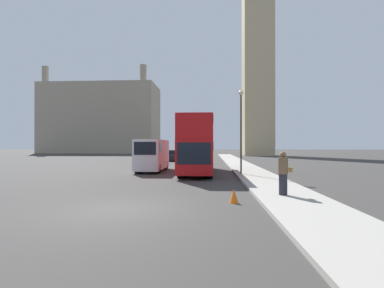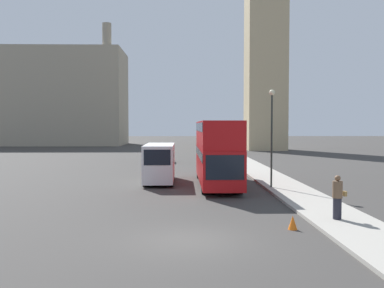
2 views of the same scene
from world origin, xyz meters
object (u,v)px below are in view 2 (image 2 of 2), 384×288
red_double_decker_bus (217,150)px  white_van (160,162)px  parked_sedan (162,156)px  pedestrian (338,197)px  street_lamp (272,124)px

red_double_decker_bus → white_van: bearing=161.3°
parked_sedan → white_van: bearing=-87.8°
red_double_decker_bus → parked_sedan: red_double_decker_bus is taller
pedestrian → street_lamp: (-0.80, 9.31, 3.08)m
pedestrian → parked_sedan: size_ratio=0.40×
parked_sedan → street_lamp: bearing=-68.8°
red_double_decker_bus → pedestrian: bearing=-70.2°
white_van → pedestrian: (8.03, -12.67, -0.39)m
street_lamp → parked_sedan: size_ratio=1.33×
pedestrian → white_van: bearing=122.4°
red_double_decker_bus → street_lamp: 4.23m
white_van → parked_sedan: bearing=92.2°
pedestrian → parked_sedan: 30.91m
street_lamp → pedestrian: bearing=-85.1°
red_double_decker_bus → parked_sedan: size_ratio=2.37×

